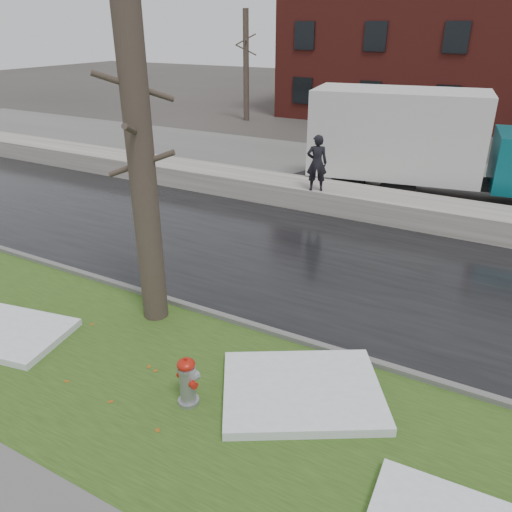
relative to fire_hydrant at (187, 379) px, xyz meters
The scene contains 15 objects.
ground 1.58m from the fire_hydrant, 105.68° to the left, with size 120.00×120.00×0.00m, color #47423D.
verge 0.66m from the fire_hydrant, 155.47° to the left, with size 60.00×4.50×0.04m, color #294617.
road 5.97m from the fire_hydrant, 93.88° to the left, with size 60.00×7.00×0.03m, color black.
parking_lot 14.45m from the fire_hydrant, 91.60° to the left, with size 60.00×9.00×0.03m, color slate.
curb 2.51m from the fire_hydrant, 99.39° to the left, with size 60.00×0.15×0.14m, color slate.
snowbank 10.14m from the fire_hydrant, 92.27° to the left, with size 60.00×1.60×0.75m, color beige.
brick_building 31.79m from the fire_hydrant, 87.09° to the left, with size 26.00×12.00×10.00m, color maroon.
bg_tree_left 26.66m from the fire_hydrant, 117.89° to the left, with size 1.40×1.62×6.50m.
bg_tree_center 28.31m from the fire_hydrant, 103.14° to the left, with size 1.40×1.62×6.50m.
fire_hydrant is the anchor object (origin of this frame).
tree 3.98m from the fire_hydrant, 139.69° to the left, with size 1.27×1.47×6.37m.
box_truck 12.91m from the fire_hydrant, 85.38° to the left, with size 11.15×4.01×3.68m.
worker 9.77m from the fire_hydrant, 100.71° to the left, with size 0.66×0.43×1.80m, color black.
snow_patch_near 1.92m from the fire_hydrant, 34.84° to the left, with size 2.60×2.00×0.16m, color white.
snow_patch_far 4.25m from the fire_hydrant, behind, with size 2.20×1.60×0.14m, color white.
Camera 1 is at (4.45, -6.49, 5.67)m, focal length 35.00 mm.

